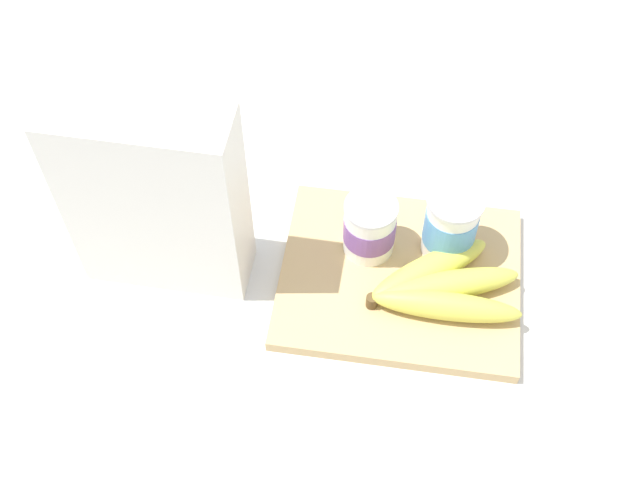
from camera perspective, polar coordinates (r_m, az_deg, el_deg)
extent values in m
plane|color=silver|center=(1.00, 5.63, -2.91)|extent=(2.40, 2.40, 0.00)
cube|color=tan|center=(0.99, 5.67, -2.65)|extent=(0.29, 0.24, 0.02)
cube|color=white|center=(0.92, -11.60, 2.86)|extent=(0.20, 0.08, 0.26)
cylinder|color=white|center=(0.97, 3.54, 0.86)|extent=(0.06, 0.06, 0.08)
cylinder|color=#7A4C99|center=(0.97, 3.54, 0.86)|extent=(0.06, 0.06, 0.04)
cylinder|color=silver|center=(0.94, 3.66, 2.34)|extent=(0.06, 0.06, 0.00)
cylinder|color=white|center=(0.98, 9.25, 1.04)|extent=(0.06, 0.06, 0.09)
cylinder|color=#5193D1|center=(0.98, 9.25, 1.04)|extent=(0.06, 0.06, 0.05)
cylinder|color=silver|center=(0.94, 9.64, 2.80)|extent=(0.07, 0.07, 0.00)
ellipsoid|color=#DAD54D|center=(0.95, 8.99, -4.66)|extent=(0.17, 0.03, 0.04)
ellipsoid|color=#DAD54D|center=(0.96, 8.93, -3.24)|extent=(0.18, 0.09, 0.03)
ellipsoid|color=#DAD54D|center=(0.97, 7.81, -2.10)|extent=(0.15, 0.13, 0.03)
cylinder|color=brown|center=(0.95, 3.70, -4.37)|extent=(0.01, 0.01, 0.02)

